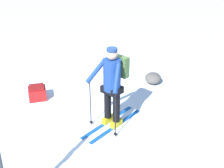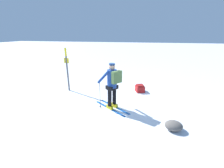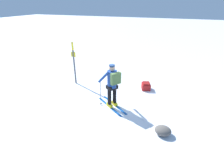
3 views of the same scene
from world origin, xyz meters
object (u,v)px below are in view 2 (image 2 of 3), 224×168
object	(u,v)px
skier	(112,83)
dropped_backpack	(140,88)
rock_boulder	(174,126)
trail_marker	(67,66)

from	to	relation	value
skier	dropped_backpack	distance (m)	2.33
dropped_backpack	rock_boulder	size ratio (longest dim) A/B	1.01
dropped_backpack	rock_boulder	distance (m)	3.11
skier	trail_marker	distance (m)	2.86
skier	dropped_backpack	world-z (taller)	skier
skier	dropped_backpack	xyz separation A→B (m)	(-0.99, -1.93, -0.85)
rock_boulder	dropped_backpack	bearing A→B (deg)	-69.59
dropped_backpack	rock_boulder	xyz separation A→B (m)	(-1.08, 2.91, -0.02)
dropped_backpack	rock_boulder	world-z (taller)	dropped_backpack
trail_marker	dropped_backpack	bearing A→B (deg)	-170.85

